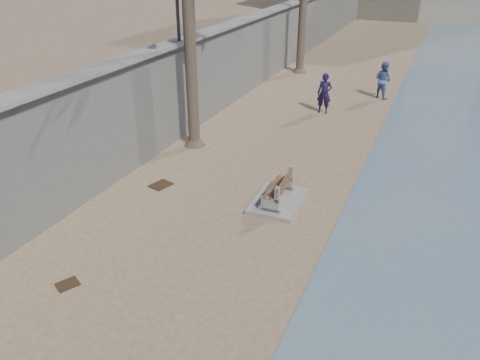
# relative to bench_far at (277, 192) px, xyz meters

# --- Properties ---
(seawall) EXTENTS (0.45, 70.00, 3.50)m
(seawall) POSITION_rel_bench_far_xyz_m (-5.33, 11.73, 1.39)
(seawall) COLOR gray
(seawall) RESTS_ON ground_plane
(wall_cap) EXTENTS (0.80, 70.00, 0.12)m
(wall_cap) POSITION_rel_bench_far_xyz_m (-5.33, 11.73, 3.19)
(wall_cap) COLOR gray
(wall_cap) RESTS_ON seawall
(bench_far) EXTENTS (1.41, 2.00, 0.81)m
(bench_far) POSITION_rel_bench_far_xyz_m (0.00, 0.00, 0.00)
(bench_far) COLOR gray
(bench_far) RESTS_ON ground_plane
(person_a) EXTENTS (0.76, 0.54, 2.02)m
(person_a) POSITION_rel_bench_far_xyz_m (-0.84, 8.49, 0.65)
(person_a) COLOR #171335
(person_a) RESTS_ON ground_plane
(person_b) EXTENTS (1.18, 1.09, 1.96)m
(person_b) POSITION_rel_bench_far_xyz_m (1.17, 11.85, 0.62)
(person_b) COLOR #5065A5
(person_b) RESTS_ON ground_plane
(debris_c) EXTENTS (0.68, 0.77, 0.03)m
(debris_c) POSITION_rel_bench_far_xyz_m (-3.71, -0.44, -0.34)
(debris_c) COLOR #382616
(debris_c) RESTS_ON ground_plane
(debris_d) EXTENTS (0.55, 0.59, 0.03)m
(debris_d) POSITION_rel_bench_far_xyz_m (-3.03, -5.37, -0.34)
(debris_d) COLOR #382616
(debris_d) RESTS_ON ground_plane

